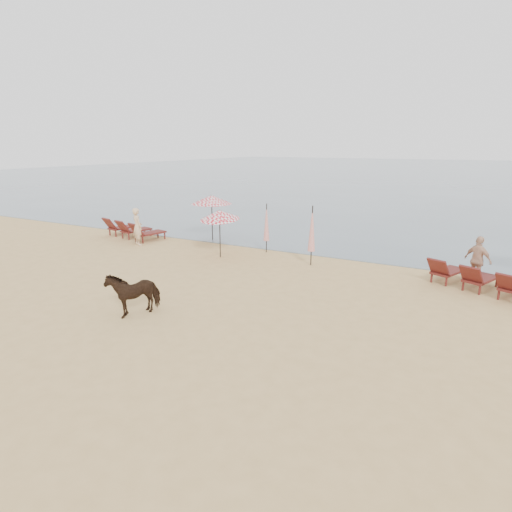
{
  "coord_description": "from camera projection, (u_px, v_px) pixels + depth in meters",
  "views": [
    {
      "loc": [
        6.92,
        -7.88,
        4.93
      ],
      "look_at": [
        0.0,
        5.0,
        1.1
      ],
      "focal_mm": 30.0,
      "sensor_mm": 36.0,
      "label": 1
    }
  ],
  "objects": [
    {
      "name": "sea",
      "position": [
        447.0,
        172.0,
        79.31
      ],
      "size": [
        160.0,
        140.0,
        0.06
      ],
      "primitive_type": "cube",
      "color": "#51606B",
      "rests_on": "ground"
    },
    {
      "name": "lounger_cluster_left",
      "position": [
        132.0,
        229.0,
        23.09
      ],
      "size": [
        3.54,
        2.52,
        0.71
      ],
      "rotation": [
        0.0,
        0.0,
        -0.21
      ],
      "color": "#5B1516",
      "rests_on": "ground"
    },
    {
      "name": "umbrella_closed_left",
      "position": [
        267.0,
        223.0,
        19.81
      ],
      "size": [
        0.28,
        0.28,
        2.3
      ],
      "rotation": [
        0.0,
        0.0,
        0.39
      ],
      "color": "black",
      "rests_on": "ground"
    },
    {
      "name": "cow",
      "position": [
        134.0,
        292.0,
        12.77
      ],
      "size": [
        1.21,
        1.69,
        1.3
      ],
      "primitive_type": "imported",
      "rotation": [
        0.0,
        0.0,
        -0.37
      ],
      "color": "black",
      "rests_on": "ground"
    },
    {
      "name": "lounger_cluster_right",
      "position": [
        478.0,
        277.0,
        14.79
      ],
      "size": [
        3.48,
        2.82,
        0.67
      ],
      "rotation": [
        0.0,
        0.0,
        -0.4
      ],
      "color": "#5B1516",
      "rests_on": "ground"
    },
    {
      "name": "ground",
      "position": [
        165.0,
        340.0,
        11.13
      ],
      "size": [
        120.0,
        120.0,
        0.0
      ],
      "primitive_type": "plane",
      "color": "tan",
      "rests_on": "ground"
    },
    {
      "name": "umbrella_closed_right",
      "position": [
        312.0,
        229.0,
        17.6
      ],
      "size": [
        0.31,
        0.31,
        2.52
      ],
      "rotation": [
        0.0,
        0.0,
        -0.03
      ],
      "color": "black",
      "rests_on": "ground"
    },
    {
      "name": "umbrella_open_left_a",
      "position": [
        212.0,
        200.0,
        22.14
      ],
      "size": [
        2.1,
        2.1,
        2.39
      ],
      "rotation": [
        0.0,
        0.0,
        -0.2
      ],
      "color": "black",
      "rests_on": "ground"
    },
    {
      "name": "beachgoer_right_b",
      "position": [
        478.0,
        260.0,
        15.41
      ],
      "size": [
        1.1,
        0.92,
        1.76
      ],
      "primitive_type": "imported",
      "rotation": [
        0.0,
        0.0,
        2.57
      ],
      "color": "tan",
      "rests_on": "ground"
    },
    {
      "name": "umbrella_open_left_b",
      "position": [
        219.0,
        215.0,
        18.82
      ],
      "size": [
        1.74,
        1.77,
        2.22
      ],
      "rotation": [
        0.0,
        0.0,
        -0.06
      ],
      "color": "black",
      "rests_on": "ground"
    },
    {
      "name": "beachgoer_left",
      "position": [
        137.0,
        227.0,
        21.38
      ],
      "size": [
        0.81,
        0.7,
        1.88
      ],
      "primitive_type": "imported",
      "rotation": [
        0.0,
        0.0,
        2.7
      ],
      "color": "#D6AF86",
      "rests_on": "ground"
    }
  ]
}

